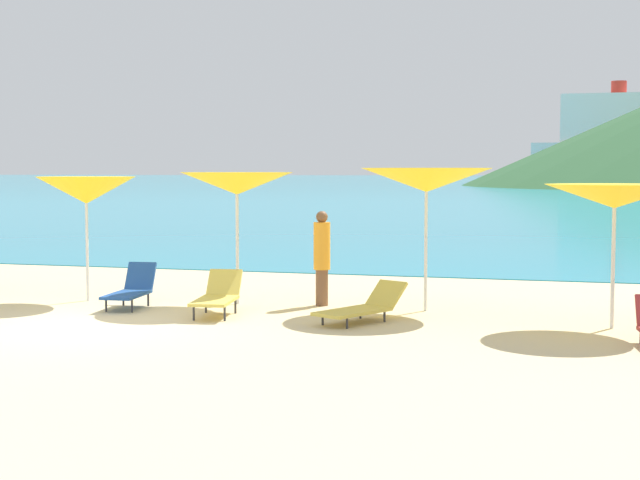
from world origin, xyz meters
TOP-DOWN VIEW (x-y plane):
  - ground_plane at (0.00, 10.00)m, footprint 50.00×100.00m
  - ocean_water at (0.00, 227.83)m, footprint 650.00×440.00m
  - umbrella_4 at (-1.41, 2.49)m, footprint 1.88×1.88m
  - umbrella_5 at (1.33, 2.85)m, footprint 2.03×2.03m
  - umbrella_6 at (4.63, 2.94)m, footprint 2.37×2.37m
  - umbrella_7 at (7.58, 1.96)m, footprint 2.25×2.25m
  - lounge_chair_4 at (1.48, 1.55)m, footprint 0.79×1.53m
  - lounge_chair_6 at (-0.27, 1.95)m, footprint 0.66×1.40m
  - lounge_chair_10 at (3.89, 1.53)m, footprint 1.26×1.73m
  - beachgoer_0 at (2.80, 3.07)m, footprint 0.29×0.29m

SIDE VIEW (x-z plane):
  - ground_plane at x=0.00m, z-range -0.30..0.00m
  - ocean_water at x=0.00m, z-range 0.00..0.02m
  - lounge_chair_10 at x=3.89m, z-range -0.05..0.53m
  - lounge_chair_6 at x=-0.27m, z-range -0.05..0.68m
  - lounge_chair_4 at x=1.48m, z-range -0.02..0.66m
  - beachgoer_0 at x=2.80m, z-range 0.06..1.70m
  - umbrella_7 at x=7.58m, z-range 0.89..3.02m
  - umbrella_4 at x=-1.41m, z-range 0.87..3.10m
  - umbrella_5 at x=1.33m, z-range 0.95..3.26m
  - umbrella_6 at x=4.63m, z-range 0.99..3.36m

